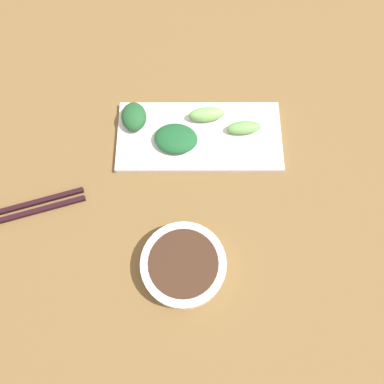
{
  "coord_description": "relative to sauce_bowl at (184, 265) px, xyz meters",
  "views": [
    {
      "loc": [
        -0.25,
        0.03,
        0.62
      ],
      "look_at": [
        -0.02,
        0.03,
        0.05
      ],
      "focal_mm": 35.59,
      "sensor_mm": 36.0,
      "label": 1
    }
  ],
  "objects": [
    {
      "name": "sauce_bowl",
      "position": [
        0.0,
        0.0,
        0.0
      ],
      "size": [
        0.13,
        0.13,
        0.03
      ],
      "color": "silver",
      "rests_on": "tabletop"
    },
    {
      "name": "broccoli_stalk_1",
      "position": [
        0.24,
        -0.1,
        0.0
      ],
      "size": [
        0.03,
        0.06,
        0.02
      ],
      "primitive_type": "ellipsoid",
      "rotation": [
        0.0,
        0.0,
        0.08
      ],
      "color": "#669E4D",
      "rests_on": "serving_plate"
    },
    {
      "name": "broccoli_leafy_0",
      "position": [
        0.26,
        0.09,
        0.01
      ],
      "size": [
        0.06,
        0.05,
        0.03
      ],
      "primitive_type": "ellipsoid",
      "rotation": [
        0.0,
        0.0,
        0.13
      ],
      "color": "#1E5128",
      "rests_on": "serving_plate"
    },
    {
      "name": "tabletop",
      "position": [
        0.14,
        -0.04,
        -0.03
      ],
      "size": [
        2.1,
        2.1,
        0.02
      ],
      "primitive_type": "cube",
      "color": "brown",
      "rests_on": "ground"
    },
    {
      "name": "chopsticks",
      "position": [
        0.09,
        0.28,
        -0.01
      ],
      "size": [
        0.09,
        0.23,
        0.01
      ],
      "rotation": [
        0.0,
        0.0,
        0.29
      ],
      "color": "black",
      "rests_on": "tabletop"
    },
    {
      "name": "serving_plate",
      "position": [
        0.23,
        -0.03,
        -0.01
      ],
      "size": [
        0.14,
        0.29,
        0.01
      ],
      "primitive_type": "cube",
      "color": "silver",
      "rests_on": "tabletop"
    },
    {
      "name": "broccoli_leafy_2",
      "position": [
        0.22,
        0.01,
        0.0
      ],
      "size": [
        0.07,
        0.08,
        0.02
      ],
      "primitive_type": "ellipsoid",
      "rotation": [
        0.0,
        0.0,
        -0.12
      ],
      "color": "#1A5229",
      "rests_on": "serving_plate"
    },
    {
      "name": "broccoli_stalk_3",
      "position": [
        0.27,
        -0.04,
        0.01
      ],
      "size": [
        0.03,
        0.07,
        0.03
      ],
      "primitive_type": "ellipsoid",
      "rotation": [
        0.0,
        0.0,
        0.09
      ],
      "color": "#77B059",
      "rests_on": "serving_plate"
    }
  ]
}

